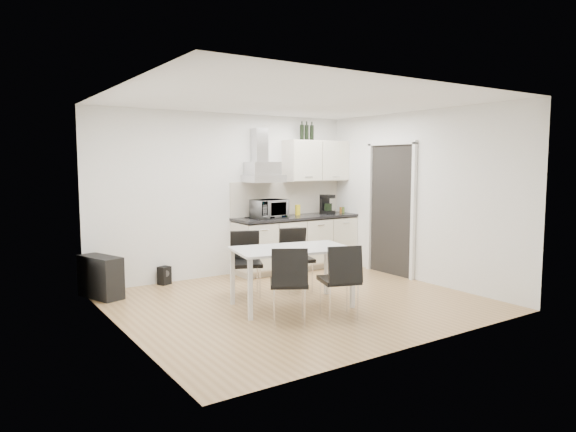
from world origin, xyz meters
name	(u,v)px	position (x,y,z in m)	size (l,w,h in m)	color
ground	(297,302)	(0.00, 0.00, 0.00)	(4.50, 4.50, 0.00)	tan
wall_back	(227,195)	(0.00, 2.00, 1.30)	(4.50, 0.10, 2.60)	white
wall_front	(416,216)	(0.00, -2.00, 1.30)	(4.50, 0.10, 2.60)	white
wall_left	(121,212)	(-2.25, 0.00, 1.30)	(0.10, 4.00, 2.60)	white
wall_right	(419,197)	(2.25, 0.00, 1.30)	(0.10, 4.00, 2.60)	white
ceiling	(298,100)	(0.00, 0.00, 2.60)	(4.50, 4.50, 0.00)	white
doorway	(390,210)	(2.21, 0.55, 1.05)	(0.08, 1.04, 2.10)	white
kitchenette	(297,221)	(1.19, 1.73, 0.83)	(2.22, 0.64, 2.52)	beige
dining_table	(292,254)	(-0.17, -0.12, 0.67)	(1.58, 1.09, 0.75)	white
chair_far_left	(246,265)	(-0.42, 0.61, 0.44)	(0.44, 0.50, 0.88)	black
chair_far_right	(297,260)	(0.33, 0.49, 0.44)	(0.44, 0.50, 0.88)	black
chair_near_left	(289,284)	(-0.56, -0.64, 0.44)	(0.44, 0.50, 0.88)	black
chair_near_right	(339,281)	(0.01, -0.84, 0.44)	(0.44, 0.50, 0.88)	black
guitar_amp	(101,277)	(-2.09, 1.65, 0.28)	(0.50, 0.73, 0.57)	black
floor_speaker	(164,275)	(-1.11, 1.90, 0.14)	(0.16, 0.14, 0.27)	black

